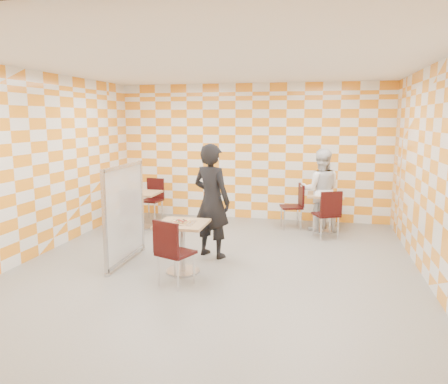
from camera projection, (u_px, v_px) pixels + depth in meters
name	position (u px, v px, depth m)	size (l,w,h in m)	color
room_shell	(223.00, 166.00, 6.85)	(7.00, 7.00, 7.00)	gray
main_table	(182.00, 239.00, 6.37)	(0.70, 0.70, 0.75)	tan
second_table	(325.00, 206.00, 8.75)	(0.70, 0.70, 0.75)	tan
empty_table	(142.00, 204.00, 8.97)	(0.70, 0.70, 0.75)	tan
chair_main_front	(171.00, 248.00, 5.79)	(0.55, 0.55, 0.92)	black
chair_second_front	(328.00, 211.00, 8.12)	(0.56, 0.57, 0.92)	black
chair_second_side	(296.00, 202.00, 8.93)	(0.52, 0.52, 0.92)	black
chair_empty_near	(131.00, 209.00, 8.30)	(0.55, 0.56, 0.92)	black
chair_empty_far	(153.00, 196.00, 9.71)	(0.47, 0.48, 0.92)	black
partition	(125.00, 213.00, 6.77)	(0.08, 1.38, 1.55)	white
man_dark	(212.00, 201.00, 7.05)	(0.68, 0.44, 1.85)	black
man_white	(320.00, 190.00, 8.73)	(0.80, 0.62, 1.65)	white
pizza_on_foil	(182.00, 222.00, 6.31)	(0.40, 0.40, 0.04)	silver
sport_bottle	(318.00, 189.00, 8.80)	(0.06, 0.06, 0.20)	white
soda_bottle	(330.00, 189.00, 8.72)	(0.07, 0.07, 0.23)	black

